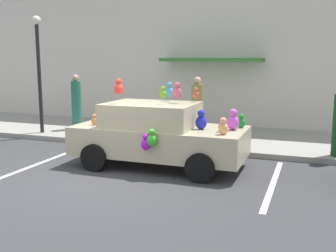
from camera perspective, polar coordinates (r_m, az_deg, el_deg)
The scene contains 10 objects.
ground_plane at distance 8.92m, azimuth -9.51°, elevation -7.48°, with size 60.00×60.00×0.00m, color #38383A.
sidewalk at distance 13.34m, azimuth 1.16°, elevation -1.28°, with size 24.00×4.00×0.15m, color gray.
storefront_building at distance 15.15m, azimuth 3.95°, elevation 11.86°, with size 24.00×1.25×6.40m.
parking_stripe_front at distance 8.81m, azimuth 14.74°, elevation -7.88°, with size 0.12×3.60×0.01m, color silver.
parking_stripe_rear at distance 10.86m, azimuth -16.63°, elevation -4.63°, with size 0.12×3.60×0.01m, color silver.
plush_covered_car at distance 9.66m, azimuth -1.44°, elevation -1.13°, with size 4.12×2.09×2.14m.
teddy_bear_on_sidewalk at distance 12.63m, azimuth -9.06°, elevation -0.01°, with size 0.41×0.34×0.79m.
street_lamp_post at distance 13.81m, azimuth -17.96°, elevation 8.67°, with size 0.28×0.28×3.79m.
pedestrian_walking_past at distance 12.87m, azimuth 4.16°, elevation 2.54°, with size 0.38×0.38×1.87m.
pedestrian_by_lamp at distance 14.24m, azimuth -12.91°, elevation 3.09°, with size 0.34×0.34×1.90m.
Camera 1 is at (4.28, -7.38, 2.61)m, focal length 42.79 mm.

